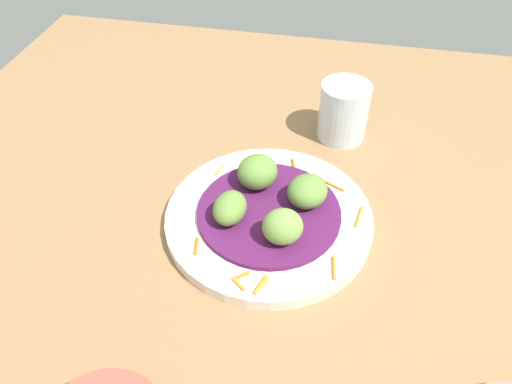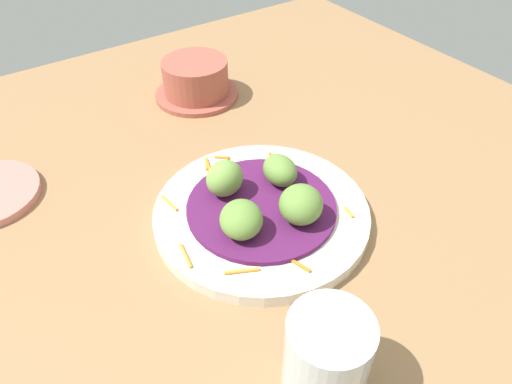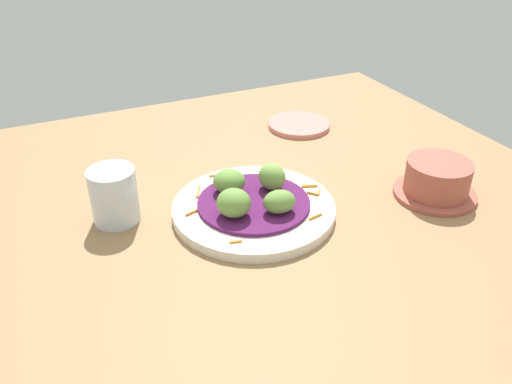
# 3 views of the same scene
# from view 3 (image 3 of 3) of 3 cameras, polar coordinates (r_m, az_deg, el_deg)

# --- Properties ---
(table_surface) EXTENTS (1.10, 1.10, 0.02)m
(table_surface) POSITION_cam_3_polar(r_m,az_deg,el_deg) (0.87, 1.51, -2.94)
(table_surface) COLOR #936D47
(table_surface) RESTS_ON ground
(main_plate) EXTENTS (0.27, 0.27, 0.02)m
(main_plate) POSITION_cam_3_polar(r_m,az_deg,el_deg) (0.86, -0.25, -1.85)
(main_plate) COLOR silver
(main_plate) RESTS_ON table_surface
(cabbage_bed) EXTENTS (0.18, 0.18, 0.01)m
(cabbage_bed) POSITION_cam_3_polar(r_m,az_deg,el_deg) (0.85, -0.25, -1.19)
(cabbage_bed) COLOR #51194C
(cabbage_bed) RESTS_ON main_plate
(carrot_garnish) EXTENTS (0.24, 0.21, 0.00)m
(carrot_garnish) POSITION_cam_3_polar(r_m,az_deg,el_deg) (0.88, 0.45, -0.12)
(carrot_garnish) COLOR orange
(carrot_garnish) RESTS_ON main_plate
(guac_scoop_left) EXTENTS (0.05, 0.06, 0.05)m
(guac_scoop_left) POSITION_cam_3_polar(r_m,az_deg,el_deg) (0.87, 1.75, 1.68)
(guac_scoop_left) COLOR #759E47
(guac_scoop_left) RESTS_ON cabbage_bed
(guac_scoop_center) EXTENTS (0.07, 0.07, 0.04)m
(guac_scoop_center) POSITION_cam_3_polar(r_m,az_deg,el_deg) (0.87, -2.93, 1.17)
(guac_scoop_center) COLOR olive
(guac_scoop_center) RESTS_ON cabbage_bed
(guac_scoop_right) EXTENTS (0.07, 0.07, 0.04)m
(guac_scoop_right) POSITION_cam_3_polar(r_m,az_deg,el_deg) (0.80, -2.44, -1.19)
(guac_scoop_right) COLOR olive
(guac_scoop_right) RESTS_ON cabbage_bed
(guac_scoop_back) EXTENTS (0.06, 0.05, 0.04)m
(guac_scoop_back) POSITION_cam_3_polar(r_m,az_deg,el_deg) (0.82, 2.59, -1.04)
(guac_scoop_back) COLOR olive
(guac_scoop_back) RESTS_ON cabbage_bed
(side_plate_small) EXTENTS (0.14, 0.14, 0.01)m
(side_plate_small) POSITION_cam_3_polar(r_m,az_deg,el_deg) (1.17, 4.68, 7.31)
(side_plate_small) COLOR tan
(side_plate_small) RESTS_ON table_surface
(terracotta_bowl) EXTENTS (0.14, 0.14, 0.06)m
(terracotta_bowl) POSITION_cam_3_polar(r_m,az_deg,el_deg) (0.95, 19.08, 1.21)
(terracotta_bowl) COLOR #A85142
(terracotta_bowl) RESTS_ON table_surface
(water_glass) EXTENTS (0.07, 0.07, 0.09)m
(water_glass) POSITION_cam_3_polar(r_m,az_deg,el_deg) (0.85, -15.17, -0.37)
(water_glass) COLOR silver
(water_glass) RESTS_ON table_surface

